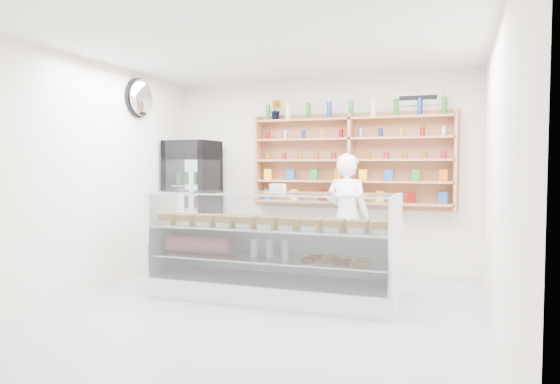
% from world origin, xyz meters
% --- Properties ---
extents(room, '(5.00, 5.00, 5.00)m').
position_xyz_m(room, '(0.00, 0.00, 1.40)').
color(room, '#9D9CA1').
rests_on(room, ground).
extents(display_counter, '(2.81, 0.84, 1.22)m').
position_xyz_m(display_counter, '(-0.05, 0.62, 0.34)').
color(display_counter, white).
rests_on(display_counter, floor).
extents(shop_worker, '(0.68, 0.52, 1.68)m').
position_xyz_m(shop_worker, '(0.56, 1.85, 0.84)').
color(shop_worker, white).
rests_on(shop_worker, floor).
extents(drinks_cooler, '(0.68, 0.66, 1.90)m').
position_xyz_m(drinks_cooler, '(-1.85, 2.02, 0.95)').
color(drinks_cooler, black).
rests_on(drinks_cooler, floor).
extents(wall_shelving, '(2.84, 0.28, 1.33)m').
position_xyz_m(wall_shelving, '(0.50, 2.34, 1.59)').
color(wall_shelving, '#B47A55').
rests_on(wall_shelving, back_wall).
extents(potted_plant, '(0.20, 0.17, 0.30)m').
position_xyz_m(potted_plant, '(-0.62, 2.34, 2.34)').
color(potted_plant, '#1E6626').
rests_on(potted_plant, wall_shelving).
extents(security_mirror, '(0.15, 0.50, 0.50)m').
position_xyz_m(security_mirror, '(-2.17, 1.20, 2.45)').
color(security_mirror, silver).
rests_on(security_mirror, left_wall).
extents(wall_sign, '(0.62, 0.03, 0.20)m').
position_xyz_m(wall_sign, '(1.40, 2.47, 2.45)').
color(wall_sign, white).
rests_on(wall_sign, back_wall).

